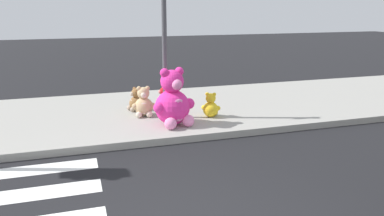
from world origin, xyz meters
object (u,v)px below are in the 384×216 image
Objects in this scene: plush_pink_large at (173,102)px; plush_tan at (144,104)px; plush_brown at (136,101)px; sign_pole at (165,44)px; plush_red at (164,99)px; plush_yellow at (211,107)px.

plush_tan is (-0.49, 0.87, -0.22)m from plush_pink_large.
plush_brown is (-0.59, 1.42, -0.27)m from plush_pink_large.
sign_pole is 1.51m from plush_tan.
plush_red is at bearing 85.01° from plush_pink_large.
plush_brown is 0.73m from plush_red.
plush_tan reaches higher than plush_yellow.
plush_brown reaches higher than plush_red.
plush_pink_large is 1.02m from plush_tan.
plush_pink_large reaches higher than plush_tan.
plush_brown is 0.56m from plush_tan.
plush_red is at bearing 79.97° from sign_pole.
plush_pink_large is at bearing -60.77° from plush_tan.
sign_pole reaches higher than plush_tan.
sign_pole is at bearing -32.07° from plush_tan.
plush_brown is at bearing 112.66° from plush_pink_large.
plush_tan is 0.87m from plush_red.
plush_pink_large reaches higher than plush_brown.
plush_brown is (-0.56, 0.83, -1.47)m from sign_pole.
plush_yellow is 1.06× the size of plush_red.
sign_pole is 1.33m from plush_pink_large.
plush_yellow is at bearing 19.21° from plush_pink_large.
sign_pole reaches higher than plush_brown.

